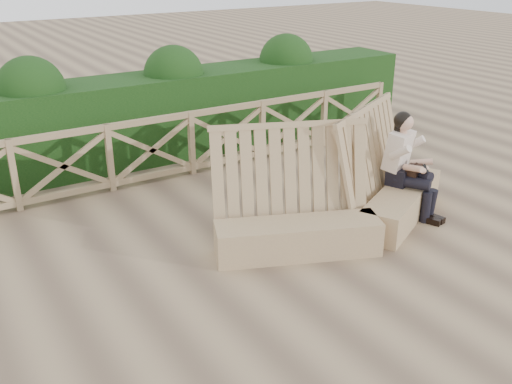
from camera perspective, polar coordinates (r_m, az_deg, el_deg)
ground at (r=6.87m, az=1.42°, el=-8.13°), size 60.00×60.00×0.00m
bench at (r=7.75m, az=9.34°, el=-1.37°), size 3.97×1.61×1.58m
woman at (r=8.37m, az=14.82°, el=2.92°), size 0.60×0.99×1.51m
guardrail at (r=9.49m, az=-10.37°, el=4.15°), size 10.10×0.09×1.10m
hedge at (r=10.51m, az=-12.98°, el=6.90°), size 12.00×1.20×1.50m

